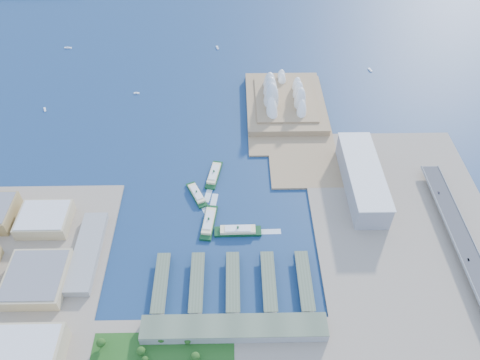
{
  "coord_description": "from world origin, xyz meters",
  "views": [
    {
      "loc": [
        17.16,
        -379.17,
        475.67
      ],
      "look_at": [
        25.04,
        82.55,
        18.0
      ],
      "focal_mm": 35.0,
      "sensor_mm": 36.0,
      "label": 1
    }
  ],
  "objects_px": {
    "toaster_building": "(362,179)",
    "ferry_b": "(214,173)",
    "ferry_a": "(197,193)",
    "ferry_d": "(238,230)",
    "car_b": "(469,259)",
    "opera_house": "(286,91)",
    "ferry_c": "(209,221)",
    "car_c": "(439,192)"
  },
  "relations": [
    {
      "from": "ferry_c",
      "to": "ferry_b",
      "type": "bearing_deg",
      "value": -85.23
    },
    {
      "from": "ferry_b",
      "to": "ferry_d",
      "type": "relative_size",
      "value": 0.94
    },
    {
      "from": "ferry_a",
      "to": "toaster_building",
      "type": "bearing_deg",
      "value": -22.66
    },
    {
      "from": "toaster_building",
      "to": "car_b",
      "type": "relative_size",
      "value": 41.5
    },
    {
      "from": "toaster_building",
      "to": "ferry_d",
      "type": "height_order",
      "value": "toaster_building"
    },
    {
      "from": "ferry_a",
      "to": "car_c",
      "type": "relative_size",
      "value": 11.46
    },
    {
      "from": "car_b",
      "to": "toaster_building",
      "type": "bearing_deg",
      "value": -53.09
    },
    {
      "from": "ferry_a",
      "to": "ferry_c",
      "type": "relative_size",
      "value": 0.86
    },
    {
      "from": "toaster_building",
      "to": "ferry_d",
      "type": "bearing_deg",
      "value": -156.44
    },
    {
      "from": "ferry_c",
      "to": "car_b",
      "type": "relative_size",
      "value": 15.82
    },
    {
      "from": "opera_house",
      "to": "ferry_c",
      "type": "distance_m",
      "value": 288.82
    },
    {
      "from": "toaster_building",
      "to": "ferry_a",
      "type": "distance_m",
      "value": 231.44
    },
    {
      "from": "ferry_a",
      "to": "ferry_d",
      "type": "height_order",
      "value": "ferry_d"
    },
    {
      "from": "car_b",
      "to": "ferry_c",
      "type": "bearing_deg",
      "value": -13.31
    },
    {
      "from": "toaster_building",
      "to": "opera_house",
      "type": "bearing_deg",
      "value": 114.23
    },
    {
      "from": "opera_house",
      "to": "car_b",
      "type": "distance_m",
      "value": 385.52
    },
    {
      "from": "toaster_building",
      "to": "ferry_d",
      "type": "xyz_separation_m",
      "value": [
        -174.1,
        -75.9,
        -14.76
      ]
    },
    {
      "from": "toaster_building",
      "to": "ferry_d",
      "type": "relative_size",
      "value": 2.55
    },
    {
      "from": "car_b",
      "to": "car_c",
      "type": "height_order",
      "value": "car_c"
    },
    {
      "from": "toaster_building",
      "to": "ferry_b",
      "type": "relative_size",
      "value": 2.71
    },
    {
      "from": "toaster_building",
      "to": "ferry_c",
      "type": "height_order",
      "value": "toaster_building"
    },
    {
      "from": "toaster_building",
      "to": "ferry_b",
      "type": "xyz_separation_m",
      "value": [
        -207.32,
        30.02,
        -15.09
      ]
    },
    {
      "from": "opera_house",
      "to": "car_c",
      "type": "distance_m",
      "value": 294.48
    },
    {
      "from": "ferry_c",
      "to": "car_b",
      "type": "bearing_deg",
      "value": 174.5
    },
    {
      "from": "ferry_b",
      "to": "toaster_building",
      "type": "bearing_deg",
      "value": 2.87
    },
    {
      "from": "ferry_b",
      "to": "car_c",
      "type": "height_order",
      "value": "car_c"
    },
    {
      "from": "ferry_d",
      "to": "car_c",
      "type": "distance_m",
      "value": 280.21
    },
    {
      "from": "ferry_b",
      "to": "ferry_c",
      "type": "xyz_separation_m",
      "value": [
        -4.79,
        -90.42,
        0.18
      ]
    },
    {
      "from": "toaster_building",
      "to": "car_b",
      "type": "xyz_separation_m",
      "value": [
        101.0,
        -134.47,
        -5.03
      ]
    },
    {
      "from": "ferry_b",
      "to": "ferry_c",
      "type": "relative_size",
      "value": 0.97
    },
    {
      "from": "ferry_c",
      "to": "car_b",
      "type": "xyz_separation_m",
      "value": [
        313.11,
        -74.07,
        9.88
      ]
    },
    {
      "from": "opera_house",
      "to": "toaster_building",
      "type": "height_order",
      "value": "opera_house"
    },
    {
      "from": "opera_house",
      "to": "toaster_building",
      "type": "bearing_deg",
      "value": -65.77
    },
    {
      "from": "ferry_a",
      "to": "ferry_b",
      "type": "relative_size",
      "value": 0.89
    },
    {
      "from": "car_c",
      "to": "ferry_c",
      "type": "bearing_deg",
      "value": 6.72
    },
    {
      "from": "ferry_d",
      "to": "car_c",
      "type": "bearing_deg",
      "value": -79.85
    },
    {
      "from": "opera_house",
      "to": "car_b",
      "type": "bearing_deg",
      "value": -60.27
    },
    {
      "from": "ferry_a",
      "to": "ferry_b",
      "type": "height_order",
      "value": "ferry_b"
    },
    {
      "from": "ferry_d",
      "to": "car_c",
      "type": "relative_size",
      "value": 13.69
    },
    {
      "from": "opera_house",
      "to": "ferry_b",
      "type": "bearing_deg",
      "value": -124.61
    },
    {
      "from": "ferry_c",
      "to": "car_b",
      "type": "height_order",
      "value": "car_b"
    },
    {
      "from": "ferry_d",
      "to": "toaster_building",
      "type": "bearing_deg",
      "value": -67.07
    }
  ]
}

